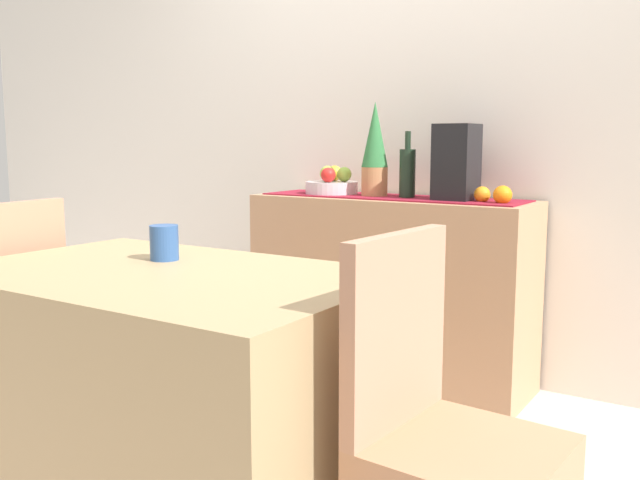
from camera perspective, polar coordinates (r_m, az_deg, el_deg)
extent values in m
cube|color=beige|center=(2.63, -5.13, -16.93)|extent=(6.40, 6.40, 0.02)
cube|color=silver|center=(3.40, 7.16, 12.26)|extent=(6.40, 0.06, 2.70)
cube|color=tan|center=(3.20, 5.77, -4.10)|extent=(1.30, 0.42, 0.85)
cube|color=maroon|center=(3.14, 5.88, 3.55)|extent=(1.22, 0.32, 0.01)
cylinder|color=silver|center=(3.29, 0.97, 4.36)|extent=(0.25, 0.25, 0.06)
sphere|color=#8EB43F|center=(3.29, 2.02, 5.46)|extent=(0.07, 0.07, 0.07)
sphere|color=#96B041|center=(3.31, 0.64, 5.52)|extent=(0.08, 0.08, 0.08)
sphere|color=red|center=(3.23, 0.69, 5.41)|extent=(0.07, 0.07, 0.07)
sphere|color=gold|center=(3.37, 1.21, 5.56)|extent=(0.07, 0.07, 0.07)
cylinder|color=#1D2E1F|center=(3.10, 7.24, 5.44)|extent=(0.07, 0.07, 0.22)
cylinder|color=#1D2E1F|center=(3.09, 7.29, 8.20)|extent=(0.03, 0.03, 0.08)
cube|color=black|center=(3.00, 11.23, 6.30)|extent=(0.16, 0.18, 0.33)
cylinder|color=#B37B4D|center=(3.18, 4.53, 4.81)|extent=(0.12, 0.12, 0.14)
cone|color=#2E713B|center=(3.17, 4.58, 8.71)|extent=(0.12, 0.12, 0.30)
sphere|color=orange|center=(2.89, 14.88, 3.63)|extent=(0.08, 0.08, 0.08)
sphere|color=orange|center=(2.95, 13.27, 3.68)|extent=(0.07, 0.07, 0.07)
cube|color=tan|center=(2.10, -12.43, -12.49)|extent=(1.25, 0.80, 0.74)
cylinder|color=#2E5493|center=(2.18, -12.77, -0.22)|extent=(0.09, 0.09, 0.11)
cube|color=tan|center=(2.58, -23.80, -2.09)|extent=(0.08, 0.40, 0.45)
cube|color=tan|center=(1.60, 6.33, -7.41)|extent=(0.07, 0.40, 0.45)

